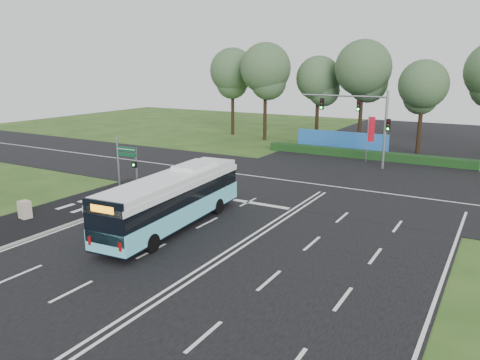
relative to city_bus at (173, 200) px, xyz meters
name	(u,v)px	position (x,y,z in m)	size (l,w,h in m)	color
ground	(256,233)	(4.58, 1.51, -1.67)	(120.00, 120.00, 0.00)	#274A18
road_main	(256,233)	(4.58, 1.51, -1.65)	(20.00, 120.00, 0.04)	black
road_cross	(329,186)	(4.58, 13.51, -1.65)	(120.00, 14.00, 0.05)	black
bike_path	(60,213)	(-7.92, -1.49, -1.64)	(5.00, 18.00, 0.06)	black
kerb_strip	(87,218)	(-5.52, -1.49, -1.61)	(0.25, 18.00, 0.12)	gray
city_bus	(173,200)	(0.00, 0.00, 0.00)	(3.30, 11.73, 3.32)	#63D4E6
pedestrian_signal	(136,172)	(-5.83, 3.39, 0.31)	(0.31, 0.43, 3.64)	gray
street_sign	(122,161)	(-6.81, 3.09, 1.02)	(1.68, 0.16, 4.31)	gray
utility_cabinet	(25,210)	(-8.80, -3.32, -1.11)	(0.68, 0.57, 1.13)	#BFB29A
banner_flag_mid	(370,132)	(4.65, 24.51, 1.25)	(0.63, 0.27, 4.47)	gray
traffic_light_gantry	(366,116)	(4.79, 22.01, 2.99)	(8.41, 0.28, 7.00)	gray
hedge	(372,155)	(4.58, 26.01, -1.27)	(22.00, 1.20, 0.80)	#143312
blue_hoarding	(341,142)	(0.58, 28.51, -0.57)	(10.00, 0.30, 2.20)	blue
eucalyptus_row	(370,72)	(1.98, 32.95, 6.77)	(42.05, 8.13, 12.08)	black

